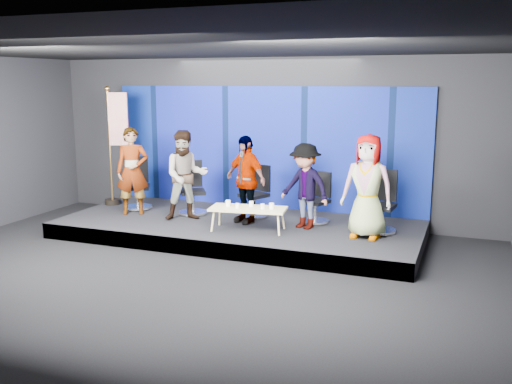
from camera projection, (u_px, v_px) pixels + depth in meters
ground at (178, 276)px, 8.95m from camera, size 10.00×10.00×0.00m
room_walls at (174, 121)px, 8.48m from camera, size 10.02×8.02×3.51m
riser at (239, 229)px, 11.21m from camera, size 7.00×3.00×0.30m
backdrop at (264, 148)px, 12.26m from camera, size 7.00×0.08×2.60m
chair_a at (138, 192)px, 12.27m from camera, size 0.84×0.84×1.11m
panelist_a at (132, 171)px, 11.67m from camera, size 0.78×0.69×1.79m
chair_b at (193, 197)px, 11.77m from camera, size 0.85×0.85×1.09m
panelist_b at (186, 175)px, 11.18m from camera, size 1.09×1.03×1.77m
chair_c at (256, 200)px, 11.52m from camera, size 0.78×0.78×1.05m
panelist_c at (245, 179)px, 10.97m from camera, size 1.08×0.79×1.69m
chair_d at (317, 206)px, 11.05m from camera, size 0.71×0.71×0.98m
panelist_d at (305, 186)px, 10.55m from camera, size 1.17×0.91×1.59m
chair_e at (381, 212)px, 10.36m from camera, size 0.70×0.70×1.13m
panelist_e at (367, 187)px, 9.88m from camera, size 0.95×0.67×1.82m
coffee_table at (248, 209)px, 10.45m from camera, size 1.46×0.78×0.43m
mug_a at (228, 203)px, 10.57m from camera, size 0.09×0.09×0.11m
mug_b at (237, 206)px, 10.40m from camera, size 0.07×0.07×0.09m
mug_c at (251, 204)px, 10.54m from camera, size 0.08×0.08×0.10m
mug_d at (263, 206)px, 10.34m from camera, size 0.08×0.08×0.09m
mug_e at (272, 206)px, 10.35m from camera, size 0.09×0.09×0.11m
flag_stand at (116, 143)px, 12.47m from camera, size 0.59×0.35×2.61m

